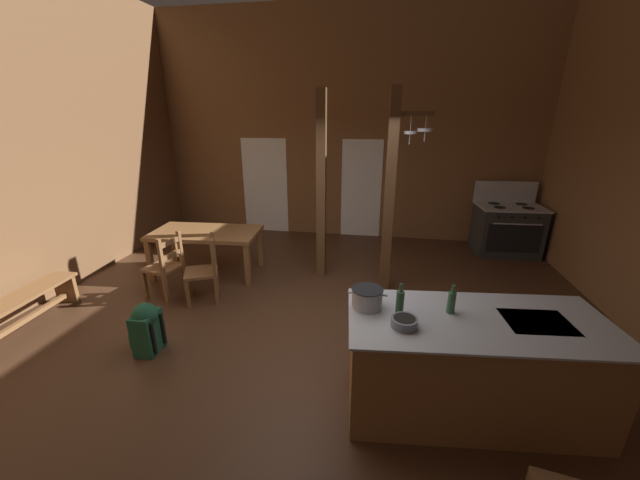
# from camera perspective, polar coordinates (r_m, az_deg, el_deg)

# --- Properties ---
(ground_plane) EXTENTS (8.51, 8.53, 0.10)m
(ground_plane) POSITION_cam_1_polar(r_m,az_deg,el_deg) (4.56, -2.21, -15.05)
(ground_plane) COLOR #422819
(wall_back) EXTENTS (8.51, 0.14, 4.54)m
(wall_back) POSITION_cam_1_polar(r_m,az_deg,el_deg) (7.65, 3.98, 17.45)
(wall_back) COLOR brown
(wall_back) RESTS_ON ground_plane
(glazed_door_back_left) EXTENTS (1.00, 0.01, 2.05)m
(glazed_door_back_left) POSITION_cam_1_polar(r_m,az_deg,el_deg) (8.09, -8.73, 8.50)
(glazed_door_back_left) COLOR white
(glazed_door_back_left) RESTS_ON ground_plane
(glazed_panel_back_right) EXTENTS (0.84, 0.01, 2.05)m
(glazed_panel_back_right) POSITION_cam_1_polar(r_m,az_deg,el_deg) (7.69, 6.59, 8.04)
(glazed_panel_back_right) COLOR white
(glazed_panel_back_right) RESTS_ON ground_plane
(kitchen_island) EXTENTS (2.24, 1.17, 0.92)m
(kitchen_island) POSITION_cam_1_polar(r_m,az_deg,el_deg) (3.57, 22.93, -17.85)
(kitchen_island) COLOR brown
(kitchen_island) RESTS_ON ground_plane
(stove_range) EXTENTS (1.19, 0.88, 1.32)m
(stove_range) POSITION_cam_1_polar(r_m,az_deg,el_deg) (7.61, 27.60, 1.58)
(stove_range) COLOR #282828
(stove_range) RESTS_ON ground_plane
(support_post_with_pot_rack) EXTENTS (0.59, 0.22, 2.89)m
(support_post_with_pot_rack) POSITION_cam_1_polar(r_m,az_deg,el_deg) (5.16, 11.37, 7.95)
(support_post_with_pot_rack) COLOR brown
(support_post_with_pot_rack) RESTS_ON ground_plane
(support_post_center) EXTENTS (0.14, 0.14, 2.89)m
(support_post_center) POSITION_cam_1_polar(r_m,az_deg,el_deg) (5.57, 0.21, 8.22)
(support_post_center) COLOR brown
(support_post_center) RESTS_ON ground_plane
(dining_table) EXTENTS (1.76, 1.01, 0.74)m
(dining_table) POSITION_cam_1_polar(r_m,az_deg,el_deg) (6.11, -17.71, 0.58)
(dining_table) COLOR brown
(dining_table) RESTS_ON ground_plane
(ladderback_chair_near_window) EXTENTS (0.58, 0.58, 0.95)m
(ladderback_chair_near_window) POSITION_cam_1_polar(r_m,az_deg,el_deg) (5.30, -17.89, -4.63)
(ladderback_chair_near_window) COLOR brown
(ladderback_chair_near_window) RESTS_ON ground_plane
(ladderback_chair_by_post) EXTENTS (0.51, 0.51, 0.95)m
(ladderback_chair_by_post) POSITION_cam_1_polar(r_m,az_deg,el_deg) (5.63, -23.42, -3.91)
(ladderback_chair_by_post) COLOR brown
(ladderback_chair_by_post) RESTS_ON ground_plane
(bench_along_left_wall) EXTENTS (0.46, 1.57, 0.44)m
(bench_along_left_wall) POSITION_cam_1_polar(r_m,az_deg,el_deg) (5.74, -40.21, -8.27)
(bench_along_left_wall) COLOR brown
(bench_along_left_wall) RESTS_ON ground_plane
(backpack) EXTENTS (0.32, 0.33, 0.60)m
(backpack) POSITION_cam_1_polar(r_m,az_deg,el_deg) (4.49, -25.94, -12.31)
(backpack) COLOR #1E5138
(backpack) RESTS_ON ground_plane
(stockpot_on_counter) EXTENTS (0.35, 0.28, 0.18)m
(stockpot_on_counter) POSITION_cam_1_polar(r_m,az_deg,el_deg) (3.20, 7.53, -9.12)
(stockpot_on_counter) COLOR #A8AAB2
(stockpot_on_counter) RESTS_ON kitchen_island
(mixing_bowl_on_counter) EXTENTS (0.21, 0.21, 0.08)m
(mixing_bowl_on_counter) POSITION_cam_1_polar(r_m,az_deg,el_deg) (3.01, 13.29, -12.65)
(mixing_bowl_on_counter) COLOR slate
(mixing_bowl_on_counter) RESTS_ON kitchen_island
(bottle_tall_on_counter) EXTENTS (0.07, 0.07, 0.26)m
(bottle_tall_on_counter) POSITION_cam_1_polar(r_m,az_deg,el_deg) (3.28, 20.23, -9.23)
(bottle_tall_on_counter) COLOR #2D5638
(bottle_tall_on_counter) RESTS_ON kitchen_island
(bottle_short_on_counter) EXTENTS (0.07, 0.07, 0.28)m
(bottle_short_on_counter) POSITION_cam_1_polar(r_m,az_deg,el_deg) (3.14, 12.63, -9.60)
(bottle_short_on_counter) COLOR #2D5638
(bottle_short_on_counter) RESTS_ON kitchen_island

